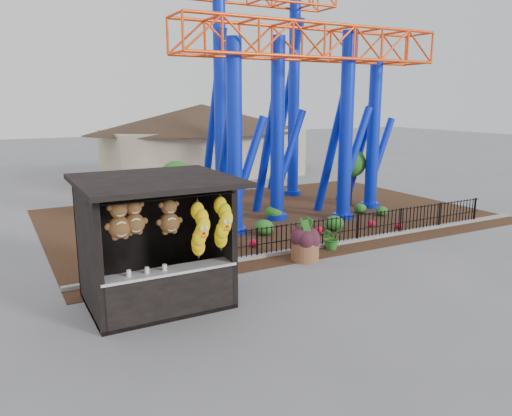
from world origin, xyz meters
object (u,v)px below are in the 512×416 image
prize_booth (158,244)px  potted_plant (332,237)px  roller_coaster (289,61)px  terracotta_planter (305,251)px

prize_booth → potted_plant: prize_booth is taller
roller_coaster → terracotta_planter: (-3.10, -6.08, -6.14)m
prize_booth → terracotta_planter: prize_booth is taller
roller_coaster → prize_booth: bearing=-138.0°
potted_plant → terracotta_planter: bearing=-166.5°
roller_coaster → potted_plant: roller_coaster is taller
terracotta_planter → potted_plant: 1.54m
roller_coaster → terracotta_planter: size_ratio=12.75×
prize_booth → terracotta_planter: (5.02, 1.25, -1.24)m
prize_booth → roller_coaster: roller_coaster is taller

